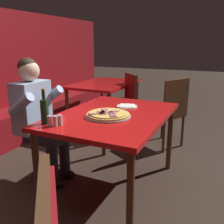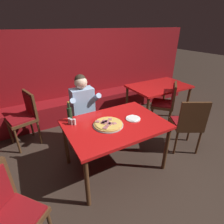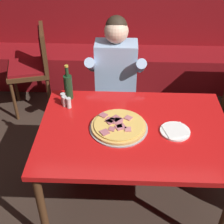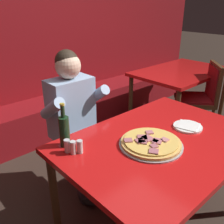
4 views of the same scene
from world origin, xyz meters
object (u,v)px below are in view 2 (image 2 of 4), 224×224
at_px(plate_white_paper, 133,119).
at_px(beer_bottle, 70,114).
at_px(shaker_parmesan, 69,121).
at_px(dining_chair_side_aisle, 25,114).
at_px(dining_chair_far_left, 4,213).
at_px(diner_seated_blue_shirt, 85,109).
at_px(background_dining_table, 159,89).
at_px(main_dining_table, 115,128).
at_px(shaker_black_pepper, 75,122).
at_px(shaker_oregano, 72,122).
at_px(dining_chair_near_right, 188,122).
at_px(dining_chair_near_left, 167,101).
at_px(pizza, 108,124).

xyz_separation_m(plate_white_paper, beer_bottle, (-0.80, 0.40, 0.10)).
xyz_separation_m(shaker_parmesan, dining_chair_side_aisle, (-0.51, 1.01, -0.23)).
bearing_deg(dining_chair_far_left, beer_bottle, 45.50).
distance_m(diner_seated_blue_shirt, background_dining_table, 1.84).
distance_m(main_dining_table, diner_seated_blue_shirt, 0.78).
height_order(shaker_black_pepper, shaker_oregano, same).
height_order(shaker_oregano, dining_chair_near_right, dining_chair_near_right).
height_order(beer_bottle, background_dining_table, beer_bottle).
distance_m(dining_chair_near_right, dining_chair_near_left, 0.85).
distance_m(shaker_parmesan, diner_seated_blue_shirt, 0.62).
bearing_deg(dining_chair_near_right, background_dining_table, 69.92).
bearing_deg(dining_chair_side_aisle, shaker_oregano, -63.37).
height_order(shaker_parmesan, diner_seated_blue_shirt, diner_seated_blue_shirt).
relative_size(beer_bottle, background_dining_table, 0.22).
xyz_separation_m(shaker_black_pepper, shaker_oregano, (-0.04, 0.02, 0.00)).
distance_m(diner_seated_blue_shirt, dining_chair_near_right, 1.73).
xyz_separation_m(pizza, dining_chair_near_left, (1.66, 0.54, -0.23)).
bearing_deg(plate_white_paper, dining_chair_near_left, 24.07).
bearing_deg(background_dining_table, beer_bottle, -165.63).
relative_size(plate_white_paper, diner_seated_blue_shirt, 0.16).
height_order(pizza, shaker_parmesan, shaker_parmesan).
xyz_separation_m(dining_chair_near_left, background_dining_table, (0.13, 0.39, 0.12)).
xyz_separation_m(shaker_parmesan, dining_chair_near_left, (2.10, 0.24, -0.25)).
distance_m(shaker_black_pepper, dining_chair_near_left, 2.08).
relative_size(plate_white_paper, dining_chair_near_left, 0.22).
distance_m(dining_chair_near_left, background_dining_table, 0.43).
xyz_separation_m(shaker_parmesan, background_dining_table, (2.23, 0.64, -0.12)).
height_order(shaker_parmesan, shaker_black_pepper, same).
xyz_separation_m(plate_white_paper, dining_chair_side_aisle, (-1.34, 1.33, -0.20)).
relative_size(shaker_oregano, dining_chair_near_left, 0.09).
height_order(main_dining_table, shaker_parmesan, shaker_parmesan).
relative_size(shaker_oregano, diner_seated_blue_shirt, 0.07).
bearing_deg(main_dining_table, shaker_parmesan, 151.62).
xyz_separation_m(pizza, dining_chair_near_right, (1.36, -0.25, -0.23)).
relative_size(main_dining_table, shaker_parmesan, 15.74).
height_order(pizza, beer_bottle, beer_bottle).
xyz_separation_m(beer_bottle, diner_seated_blue_shirt, (0.36, 0.39, -0.17)).
relative_size(shaker_parmesan, diner_seated_blue_shirt, 0.07).
bearing_deg(dining_chair_near_right, dining_chair_near_left, 69.04).
bearing_deg(dining_chair_far_left, shaker_oregano, 42.16).
bearing_deg(dining_chair_far_left, main_dining_table, 20.60).
relative_size(dining_chair_far_left, background_dining_table, 0.73).
height_order(shaker_parmesan, shaker_oregano, same).
height_order(main_dining_table, shaker_black_pepper, shaker_black_pepper).
height_order(shaker_parmesan, background_dining_table, shaker_parmesan).
bearing_deg(background_dining_table, dining_chair_near_left, -108.29).
relative_size(pizza, beer_bottle, 1.41).
xyz_separation_m(pizza, diner_seated_blue_shirt, (-0.04, 0.77, -0.08)).
bearing_deg(dining_chair_side_aisle, plate_white_paper, -44.80).
xyz_separation_m(diner_seated_blue_shirt, dining_chair_near_left, (1.70, -0.22, -0.14)).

